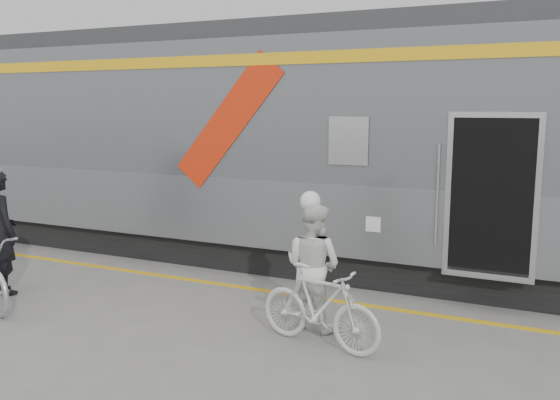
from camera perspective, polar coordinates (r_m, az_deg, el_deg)
The scene contains 7 objects.
ground at distance 7.13m, azimuth -7.34°, elevation -13.77°, with size 90.00×90.00×0.00m, color slate.
train at distance 10.18m, azimuth 8.23°, elevation 5.04°, with size 24.00×3.17×4.10m.
safety_strip at distance 8.90m, azimuth 0.11°, elevation -8.93°, with size 24.00×0.12×0.01m, color gold.
man at distance 9.61m, azimuth -25.26°, elevation -2.82°, with size 0.67×0.44×1.84m, color black.
woman at distance 7.41m, azimuth 3.19°, elevation -6.34°, with size 0.77×0.60×1.58m, color white.
bicycle_right at distance 6.91m, azimuth 3.81°, elevation -10.21°, with size 0.45×1.59×0.96m, color silver.
helmet_woman at distance 7.22m, azimuth 3.25°, elevation 0.70°, with size 0.25×0.25×0.25m, color white.
Camera 1 is at (3.53, -5.54, 2.77)m, focal length 38.00 mm.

